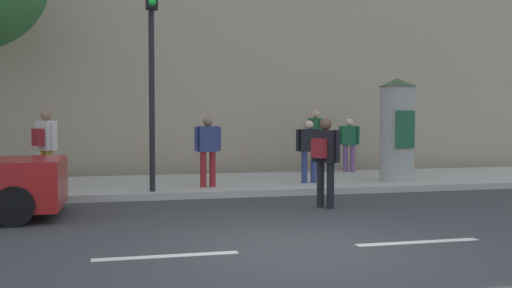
{
  "coord_description": "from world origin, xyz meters",
  "views": [
    {
      "loc": [
        -2.39,
        -7.36,
        1.72
      ],
      "look_at": [
        -0.08,
        2.0,
        1.28
      ],
      "focal_mm": 42.01,
      "sensor_mm": 36.0,
      "label": 1
    }
  ],
  "objects": [
    {
      "name": "sidewalk_curb",
      "position": [
        0.0,
        7.0,
        0.07
      ],
      "size": [
        36.0,
        4.0,
        0.15
      ],
      "primitive_type": "cube",
      "color": "#B2ADA3",
      "rests_on": "ground_plane"
    },
    {
      "name": "pedestrian_with_bag",
      "position": [
        2.23,
        6.11,
        1.01
      ],
      "size": [
        0.65,
        0.24,
        1.48
      ],
      "color": "navy",
      "rests_on": "sidewalk_curb"
    },
    {
      "name": "pedestrian_in_dark_shirt",
      "position": [
        -3.67,
        5.81,
        1.18
      ],
      "size": [
        0.52,
        0.54,
        1.72
      ],
      "color": "#B78C33",
      "rests_on": "sidewalk_curb"
    },
    {
      "name": "poster_column",
      "position": [
        4.46,
        6.01,
        1.42
      ],
      "size": [
        0.91,
        0.91,
        2.51
      ],
      "color": "#9E9B93",
      "rests_on": "sidewalk_curb"
    },
    {
      "name": "pedestrian_in_red_top",
      "position": [
        4.27,
        8.53,
        1.03
      ],
      "size": [
        0.54,
        0.4,
        1.52
      ],
      "color": "#724C84",
      "rests_on": "sidewalk_curb"
    },
    {
      "name": "pedestrian_with_backpack",
      "position": [
        -0.25,
        5.87,
        1.09
      ],
      "size": [
        0.61,
        0.44,
        1.57
      ],
      "color": "maroon",
      "rests_on": "sidewalk_curb"
    },
    {
      "name": "traffic_light",
      "position": [
        -1.5,
        5.24,
        3.18
      ],
      "size": [
        0.24,
        0.45,
        4.52
      ],
      "color": "black",
      "rests_on": "sidewalk_curb"
    },
    {
      "name": "pedestrian_near_pole",
      "position": [
        1.56,
        3.24,
        1.03
      ],
      "size": [
        0.52,
        0.59,
        1.7
      ],
      "color": "black",
      "rests_on": "ground_plane"
    },
    {
      "name": "pedestrian_tallest",
      "position": [
        3.26,
        8.55,
        1.19
      ],
      "size": [
        0.35,
        0.56,
        1.78
      ],
      "color": "#4C4C51",
      "rests_on": "sidewalk_curb"
    },
    {
      "name": "lane_markings",
      "position": [
        -0.0,
        0.0,
        0.0
      ],
      "size": [
        25.8,
        0.16,
        0.01
      ],
      "color": "silver",
      "rests_on": "ground_plane"
    },
    {
      "name": "ground_plane",
      "position": [
        0.0,
        0.0,
        0.0
      ],
      "size": [
        80.0,
        80.0,
        0.0
      ],
      "primitive_type": "plane",
      "color": "#38383A"
    }
  ]
}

